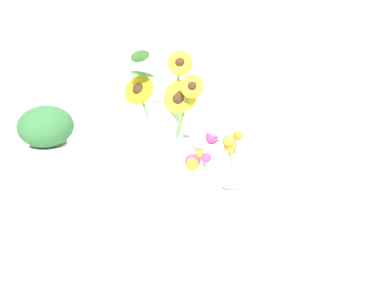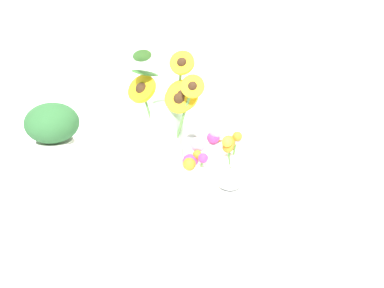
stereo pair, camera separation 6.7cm
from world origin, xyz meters
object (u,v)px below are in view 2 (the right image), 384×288
at_px(serving_tray, 192,182).
at_px(vase_small_back, 218,148).
at_px(vase_bulb_right, 230,167).
at_px(potted_plant, 53,131).
at_px(vase_small_center, 196,169).
at_px(mason_jar_sunflowers, 168,123).

bearing_deg(serving_tray, vase_small_back, 60.45).
bearing_deg(serving_tray, vase_bulb_right, -10.08).
xyz_separation_m(vase_small_back, potted_plant, (-0.49, -0.10, 0.03)).
xyz_separation_m(vase_bulb_right, vase_small_back, (-0.06, 0.11, 0.01)).
height_order(serving_tray, vase_small_back, vase_small_back).
bearing_deg(vase_small_center, vase_bulb_right, 30.45).
height_order(vase_small_center, potted_plant, potted_plant).
bearing_deg(vase_small_center, serving_tray, 115.93).
xyz_separation_m(serving_tray, vase_small_back, (0.05, 0.09, 0.08)).
bearing_deg(vase_bulb_right, vase_small_back, 118.83).
height_order(vase_bulb_right, potted_plant, potted_plant).
relative_size(vase_bulb_right, potted_plant, 0.78).
distance_m(vase_bulb_right, potted_plant, 0.56).
bearing_deg(vase_small_center, potted_plant, 172.78).
distance_m(vase_small_center, potted_plant, 0.48).
height_order(mason_jar_sunflowers, vase_small_back, mason_jar_sunflowers).
xyz_separation_m(vase_small_center, vase_small_back, (0.02, 0.16, -0.00)).
relative_size(vase_small_back, potted_plant, 0.73).
relative_size(serving_tray, vase_bulb_right, 2.86).
height_order(vase_small_center, vase_small_back, vase_small_back).
bearing_deg(vase_small_back, serving_tray, -119.55).
bearing_deg(vase_bulb_right, potted_plant, 178.64).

